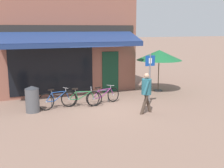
{
  "coord_description": "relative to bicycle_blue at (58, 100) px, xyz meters",
  "views": [
    {
      "loc": [
        -4.07,
        -10.66,
        3.3
      ],
      "look_at": [
        0.1,
        -0.27,
        1.05
      ],
      "focal_mm": 45.0,
      "sensor_mm": 36.0,
      "label": 1
    }
  ],
  "objects": [
    {
      "name": "bicycle_blue",
      "position": [
        0.0,
        0.0,
        0.0
      ],
      "size": [
        1.7,
        0.61,
        0.86
      ],
      "rotation": [
        -0.1,
        0.0,
        0.2
      ],
      "color": "black",
      "rests_on": "ground_plane"
    },
    {
      "name": "cafe_parasol",
      "position": [
        5.57,
        1.25,
        1.53
      ],
      "size": [
        2.34,
        2.34,
        2.18
      ],
      "color": "#4C3D2D",
      "rests_on": "ground_plane"
    },
    {
      "name": "bicycle_purple",
      "position": [
        2.01,
        -0.04,
        -0.02
      ],
      "size": [
        1.71,
        0.77,
        0.81
      ],
      "rotation": [
        -0.11,
        0.0,
        0.32
      ],
      "color": "black",
      "rests_on": "ground_plane"
    },
    {
      "name": "shop_front",
      "position": [
        1.0,
        3.61,
        2.59
      ],
      "size": [
        7.29,
        4.51,
        5.94
      ],
      "color": "#8E5647",
      "rests_on": "ground_plane"
    },
    {
      "name": "bike_rack_rail",
      "position": [
        1.05,
        0.17,
        0.08
      ],
      "size": [
        2.63,
        0.04,
        0.57
      ],
      "color": "#47494F",
      "rests_on": "ground_plane"
    },
    {
      "name": "pedestrian_adult",
      "position": [
        3.09,
        -1.96,
        0.6
      ],
      "size": [
        0.61,
        0.58,
        1.61
      ],
      "rotation": [
        0.0,
        0.0,
        -0.15
      ],
      "color": "#47382D",
      "rests_on": "ground_plane"
    },
    {
      "name": "bicycle_green",
      "position": [
        0.98,
        -0.15,
        -0.01
      ],
      "size": [
        1.7,
        0.71,
        0.84
      ],
      "rotation": [
        0.11,
        0.0,
        -0.28
      ],
      "color": "black",
      "rests_on": "ground_plane"
    },
    {
      "name": "ground_plane",
      "position": [
        1.98,
        -0.64,
        -0.38
      ],
      "size": [
        160.0,
        160.0,
        0.0
      ],
      "primitive_type": "plane",
      "color": "#846656"
    },
    {
      "name": "parking_sign",
      "position": [
        3.74,
        -1.04,
        0.99
      ],
      "size": [
        0.44,
        0.07,
        2.23
      ],
      "color": "slate",
      "rests_on": "ground_plane"
    },
    {
      "name": "litter_bin",
      "position": [
        -1.02,
        -0.15,
        0.16
      ],
      "size": [
        0.55,
        0.55,
        1.06
      ],
      "color": "#515459",
      "rests_on": "ground_plane"
    }
  ]
}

